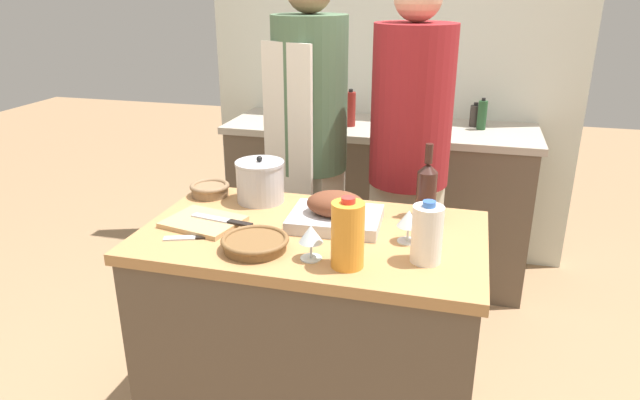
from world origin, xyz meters
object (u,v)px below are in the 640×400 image
Objects in this scene: cutting_board at (203,222)px; person_cook_guest at (409,155)px; wine_glass_left at (408,220)px; condiment_bottle_extra at (482,115)px; mixing_bowl at (210,189)px; wine_glass_right at (311,235)px; stock_pot at (260,181)px; condiment_bottle_short at (475,116)px; person_cook_aproned at (310,142)px; knife_chef at (224,220)px; juice_jug at (348,235)px; roasting_pan at (336,212)px; knife_paring at (191,238)px; condiment_bottle_tall at (351,109)px; wicker_basket at (255,243)px; milk_jug at (427,234)px; wine_bottle_green at (427,188)px.

cutting_board is 0.17× the size of person_cook_guest.
condiment_bottle_extra is at bearing 81.39° from wine_glass_left.
wine_glass_right is (0.57, -0.45, 0.05)m from mixing_bowl.
mixing_bowl is (-0.23, 0.00, -0.05)m from stock_pot.
condiment_bottle_short is at bearing 75.21° from wine_glass_right.
person_cook_aproned reaches higher than wine_glass_right.
juice_jug is at bearing -21.06° from knife_chef.
roasting_pan is 0.33m from juice_jug.
wine_glass_right is 1.87m from condiment_bottle_short.
juice_jug is 0.13m from wine_glass_right.
stock_pot is at bearing 75.65° from knife_paring.
juice_jug is 0.54m from knife_chef.
wine_glass_left is at bearing -61.95° from person_cook_guest.
stock_pot is 0.56m from wine_glass_right.
condiment_bottle_short is (0.19, 1.60, 0.03)m from wine_glass_left.
knife_chef is 1.16× the size of condiment_bottle_tall.
juice_jug is 1.63× the size of condiment_bottle_short.
stock_pot reaches higher than wicker_basket.
roasting_pan is 2.42× the size of condiment_bottle_short.
mixing_bowl is 0.09× the size of person_cook_aproned.
stock_pot reaches higher than knife_chef.
milk_jug is 0.89m from person_cook_guest.
knife_paring is at bearing 174.12° from wicker_basket.
person_cook_guest reaches higher than cutting_board.
person_cook_guest is (0.54, 0.51, 0.01)m from stock_pot.
wine_glass_left is at bearing -98.17° from wine_bottle_green.
wine_bottle_green is 1.30m from condiment_bottle_extra.
wine_glass_left is at bearing -21.46° from stock_pot.
roasting_pan is at bearing -109.11° from condiment_bottle_extra.
stock_pot reaches higher than wine_glass_left.
knife_chef is (-0.04, -0.27, -0.06)m from stock_pot.
person_cook_guest is (0.19, 0.67, 0.04)m from roasting_pan.
condiment_bottle_short is 0.77× the size of condiment_bottle_extra.
condiment_bottle_extra is at bearing 77.40° from juice_jug.
person_cook_aproned is (-0.64, 0.92, 0.01)m from milk_jug.
condiment_bottle_tall is (0.34, 1.18, 0.12)m from mixing_bowl.
wine_bottle_green is at bearing 81.83° from wine_glass_left.
stock_pot is at bearing 81.75° from knife_chef.
knife_paring is at bearing -167.39° from wine_glass_left.
person_cook_aproned reaches higher than condiment_bottle_tall.
condiment_bottle_short reaches higher than knife_chef.
stock_pot is at bearing -179.47° from wine_bottle_green.
mixing_bowl is 0.58× the size of wine_bottle_green.
mixing_bowl is (-0.11, 0.28, 0.02)m from cutting_board.
condiment_bottle_extra is (0.39, 1.76, 0.02)m from juice_jug.
condiment_bottle_extra is at bearing 58.27° from cutting_board.
knife_paring is 1.96m from condiment_bottle_extra.
wicker_basket is at bearing -89.08° from condiment_bottle_tall.
knife_paring is 1.61m from condiment_bottle_tall.
wine_bottle_green is (0.52, 0.44, 0.09)m from wicker_basket.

